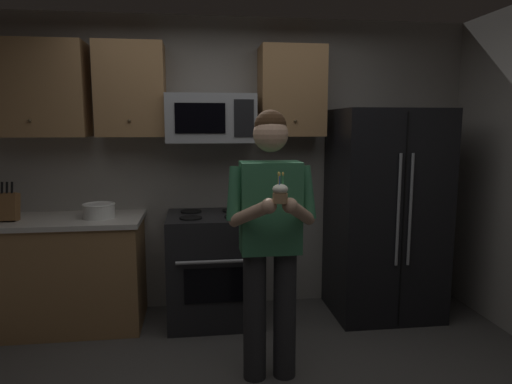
{
  "coord_description": "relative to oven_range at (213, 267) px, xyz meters",
  "views": [
    {
      "loc": [
        -0.28,
        -2.42,
        1.67
      ],
      "look_at": [
        0.09,
        0.39,
        1.25
      ],
      "focal_mm": 32.01,
      "sensor_mm": 36.0,
      "label": 1
    }
  ],
  "objects": [
    {
      "name": "cabinet_row_upper",
      "position": [
        -0.57,
        0.17,
        1.49
      ],
      "size": [
        2.78,
        0.36,
        0.76
      ],
      "color": "#9E7247"
    },
    {
      "name": "person",
      "position": [
        0.33,
        -0.98,
        0.53
      ],
      "size": [
        0.6,
        0.48,
        1.76
      ],
      "color": "#262628",
      "rests_on": "ground"
    },
    {
      "name": "microwave",
      "position": [
        0.0,
        0.12,
        1.26
      ],
      "size": [
        0.74,
        0.41,
        0.4
      ],
      "color": "#9EA0A5"
    },
    {
      "name": "oven_range",
      "position": [
        0.0,
        0.0,
        0.0
      ],
      "size": [
        0.76,
        0.7,
        0.93
      ],
      "color": "black",
      "rests_on": "ground"
    },
    {
      "name": "bowl_large_white",
      "position": [
        -0.92,
        -0.02,
        0.52
      ],
      "size": [
        0.26,
        0.26,
        0.12
      ],
      "color": "white",
      "rests_on": "counter_left"
    },
    {
      "name": "refrigerator",
      "position": [
        1.5,
        -0.04,
        0.44
      ],
      "size": [
        0.9,
        0.75,
        1.8
      ],
      "color": "black",
      "rests_on": "ground"
    },
    {
      "name": "counter_left",
      "position": [
        -1.3,
        0.02,
        0.0
      ],
      "size": [
        1.44,
        0.66,
        0.92
      ],
      "color": "#9E7247",
      "rests_on": "ground"
    },
    {
      "name": "knife_block",
      "position": [
        -1.61,
        -0.03,
        0.57
      ],
      "size": [
        0.16,
        0.15,
        0.32
      ],
      "color": "brown",
      "rests_on": "counter_left"
    },
    {
      "name": "cupcake",
      "position": [
        0.33,
        -1.31,
        0.83
      ],
      "size": [
        0.09,
        0.09,
        0.17
      ],
      "color": "#A87F56"
    },
    {
      "name": "wall_back",
      "position": [
        0.15,
        0.39,
        0.84
      ],
      "size": [
        4.4,
        0.1,
        2.6
      ],
      "primitive_type": "cube",
      "color": "gray",
      "rests_on": "ground"
    }
  ]
}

